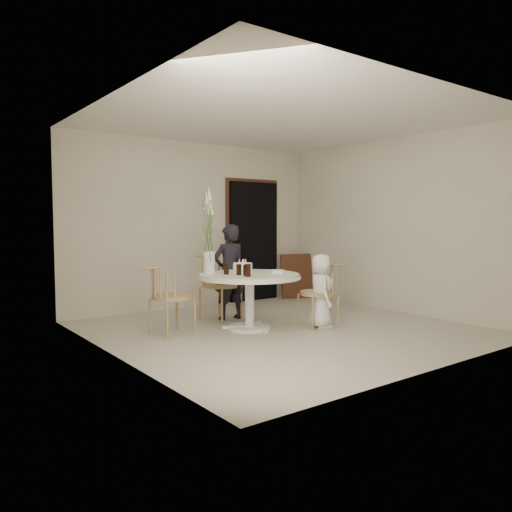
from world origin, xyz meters
TOP-DOWN VIEW (x-y plane):
  - ground at (0.00, 0.00)m, footprint 4.50×4.50m
  - room_shell at (0.00, 0.00)m, footprint 4.50×4.50m
  - doorway at (1.15, 2.19)m, footprint 1.00×0.10m
  - door_trim at (1.15, 2.23)m, footprint 1.12×0.03m
  - table at (-0.35, 0.25)m, footprint 1.33×1.33m
  - picture_frame at (1.95, 1.92)m, footprint 0.64×0.36m
  - chair_far at (-0.32, 1.17)m, footprint 0.60×0.63m
  - chair_right at (0.60, -0.19)m, footprint 0.56×0.53m
  - chair_left at (-1.41, 0.59)m, footprint 0.55×0.51m
  - girl at (-0.18, 0.97)m, footprint 0.52×0.37m
  - boy at (0.46, -0.24)m, footprint 0.51×0.57m
  - birthday_cake at (-0.31, 0.46)m, footprint 0.26×0.26m
  - cola_tumbler_a at (-0.53, 0.08)m, footprint 0.08×0.08m
  - cola_tumbler_b at (-0.58, -0.02)m, footprint 0.08×0.08m
  - cola_tumbler_c at (-0.55, 0.21)m, footprint 0.07×0.07m
  - cola_tumbler_d at (-0.64, 0.36)m, footprint 0.07×0.07m
  - plate_stack at (-0.01, 0.09)m, footprint 0.24×0.24m
  - flower_vase at (-0.72, 0.65)m, footprint 0.15×0.15m

SIDE VIEW (x-z plane):
  - ground at x=0.00m, z-range 0.00..0.00m
  - picture_frame at x=1.95m, z-range 0.00..0.81m
  - boy at x=0.46m, z-range 0.00..0.98m
  - chair_right at x=0.60m, z-range 0.12..0.96m
  - chair_left at x=-1.41m, z-range 0.13..1.00m
  - chair_far at x=-0.32m, z-range 0.13..1.05m
  - table at x=-0.35m, z-range 0.25..0.98m
  - girl at x=-0.18m, z-range 0.00..1.37m
  - plate_stack at x=-0.01m, z-range 0.73..0.77m
  - birthday_cake at x=-0.31m, z-range 0.71..0.88m
  - cola_tumbler_c at x=-0.55m, z-range 0.73..0.87m
  - cola_tumbler_a at x=-0.53m, z-range 0.73..0.87m
  - cola_tumbler_d at x=-0.64m, z-range 0.73..0.87m
  - cola_tumbler_b at x=-0.58m, z-range 0.73..0.89m
  - doorway at x=1.15m, z-range 0.00..2.10m
  - door_trim at x=1.15m, z-range 0.00..2.22m
  - flower_vase at x=-0.72m, z-range 0.63..1.77m
  - room_shell at x=0.00m, z-range -0.63..3.87m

